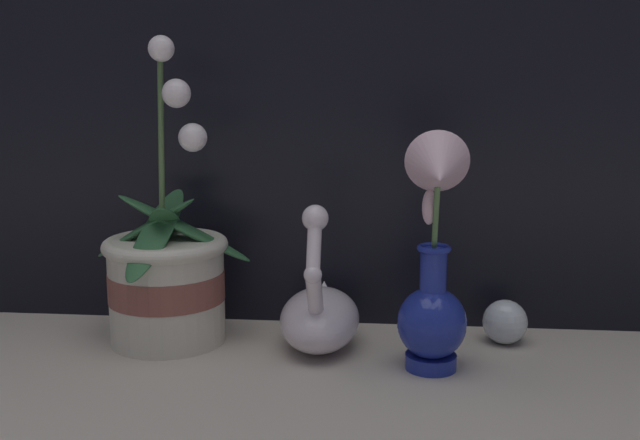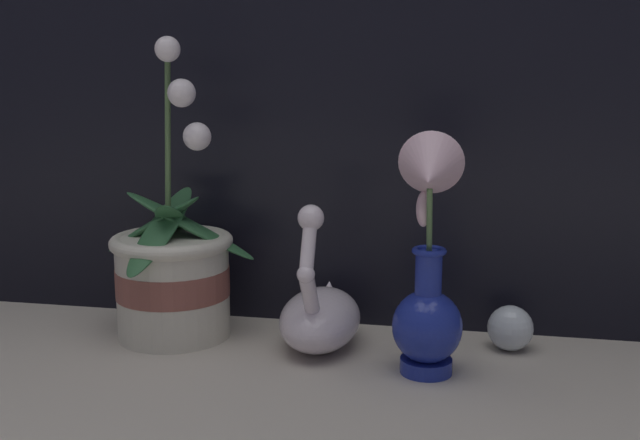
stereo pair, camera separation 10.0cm
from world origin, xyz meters
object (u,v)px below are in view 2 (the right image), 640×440
swan_figurine (320,314)px  glass_sphere (510,328)px  orchid_potted_plant (173,272)px  blue_vase (428,279)px

swan_figurine → glass_sphere: bearing=8.5°
swan_figurine → orchid_potted_plant: bearing=178.2°
orchid_potted_plant → glass_sphere: 0.48m
orchid_potted_plant → swan_figurine: bearing=-1.8°
orchid_potted_plant → glass_sphere: orchid_potted_plant is taller
blue_vase → glass_sphere: size_ratio=4.93×
orchid_potted_plant → swan_figurine: (0.22, -0.01, -0.05)m
swan_figurine → blue_vase: (0.15, -0.08, 0.08)m
swan_figurine → glass_sphere: swan_figurine is taller
swan_figurine → blue_vase: bearing=-27.6°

